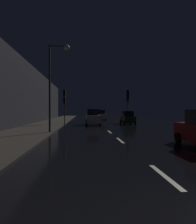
{
  "coord_description": "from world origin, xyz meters",
  "views": [
    {
      "loc": [
        -2.35,
        -2.42,
        1.9
      ],
      "look_at": [
        -1.14,
        13.43,
        1.8
      ],
      "focal_mm": 31.03,
      "sensor_mm": 36.0,
      "label": 1
    }
  ],
  "objects_px": {
    "car_approaching_headlights": "(93,118)",
    "car_parked_right_far": "(128,118)",
    "traffic_light_far_left": "(64,99)",
    "traffic_light_far_right": "(128,99)",
    "car_distant_taillights": "(101,115)",
    "streetlamp_overhead": "(55,75)"
  },
  "relations": [
    {
      "from": "traffic_light_far_right",
      "to": "car_distant_taillights",
      "type": "distance_m",
      "value": 10.64
    },
    {
      "from": "car_approaching_headlights",
      "to": "car_parked_right_far",
      "type": "relative_size",
      "value": 1.15
    },
    {
      "from": "traffic_light_far_left",
      "to": "traffic_light_far_right",
      "type": "xyz_separation_m",
      "value": [
        9.76,
        4.54,
        0.42
      ]
    },
    {
      "from": "traffic_light_far_left",
      "to": "car_approaching_headlights",
      "type": "bearing_deg",
      "value": 99.17
    },
    {
      "from": "car_approaching_headlights",
      "to": "car_parked_right_far",
      "type": "bearing_deg",
      "value": 103.04
    },
    {
      "from": "traffic_light_far_left",
      "to": "traffic_light_far_right",
      "type": "bearing_deg",
      "value": 124.73
    },
    {
      "from": "car_distant_taillights",
      "to": "car_parked_right_far",
      "type": "distance_m",
      "value": 13.28
    },
    {
      "from": "traffic_light_far_left",
      "to": "car_distant_taillights",
      "type": "distance_m",
      "value": 15.67
    },
    {
      "from": "traffic_light_far_left",
      "to": "car_approaching_headlights",
      "type": "xyz_separation_m",
      "value": [
        3.84,
        -0.04,
        -2.46
      ]
    },
    {
      "from": "car_distant_taillights",
      "to": "car_parked_right_far",
      "type": "xyz_separation_m",
      "value": [
        2.69,
        -13.01,
        -0.09
      ]
    },
    {
      "from": "traffic_light_far_left",
      "to": "traffic_light_far_right",
      "type": "height_order",
      "value": "traffic_light_far_right"
    },
    {
      "from": "streetlamp_overhead",
      "to": "car_approaching_headlights",
      "type": "height_order",
      "value": "streetlamp_overhead"
    },
    {
      "from": "traffic_light_far_left",
      "to": "traffic_light_far_right",
      "type": "relative_size",
      "value": 0.9
    },
    {
      "from": "streetlamp_overhead",
      "to": "car_distant_taillights",
      "type": "distance_m",
      "value": 25.61
    },
    {
      "from": "streetlamp_overhead",
      "to": "car_distant_taillights",
      "type": "xyz_separation_m",
      "value": [
        6.01,
        24.59,
        -3.89
      ]
    },
    {
      "from": "traffic_light_far_right",
      "to": "car_approaching_headlights",
      "type": "height_order",
      "value": "traffic_light_far_right"
    },
    {
      "from": "car_parked_right_far",
      "to": "streetlamp_overhead",
      "type": "bearing_deg",
      "value": 143.11
    },
    {
      "from": "traffic_light_far_right",
      "to": "car_parked_right_far",
      "type": "xyz_separation_m",
      "value": [
        -0.8,
        -3.39,
        -3.01
      ]
    },
    {
      "from": "car_approaching_headlights",
      "to": "car_distant_taillights",
      "type": "bearing_deg",
      "value": 170.29
    },
    {
      "from": "streetlamp_overhead",
      "to": "car_distant_taillights",
      "type": "height_order",
      "value": "streetlamp_overhead"
    },
    {
      "from": "car_approaching_headlights",
      "to": "streetlamp_overhead",
      "type": "bearing_deg",
      "value": -19.0
    },
    {
      "from": "car_parked_right_far",
      "to": "car_approaching_headlights",
      "type": "bearing_deg",
      "value": 103.04
    }
  ]
}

